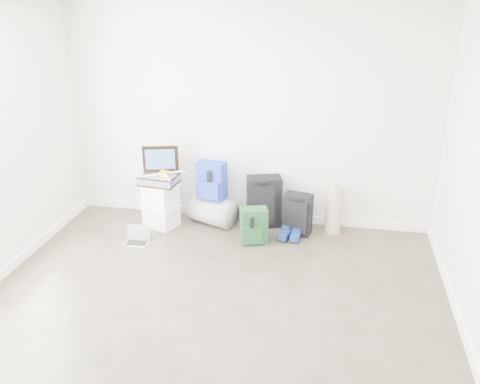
% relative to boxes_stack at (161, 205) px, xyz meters
% --- Properties ---
extents(ground, '(5.00, 5.00, 0.00)m').
position_rel_boxes_stack_xyz_m(ground, '(1.03, -2.07, -0.28)').
color(ground, '#312C23').
rests_on(ground, ground).
extents(room_envelope, '(4.52, 5.02, 2.71)m').
position_rel_boxes_stack_xyz_m(room_envelope, '(1.03, -2.05, 1.44)').
color(room_envelope, silver).
rests_on(room_envelope, ground).
extents(boxes_stack, '(0.48, 0.44, 0.56)m').
position_rel_boxes_stack_xyz_m(boxes_stack, '(0.00, 0.00, 0.00)').
color(boxes_stack, white).
rests_on(boxes_stack, ground).
extents(briefcase, '(0.47, 0.37, 0.13)m').
position_rel_boxes_stack_xyz_m(briefcase, '(0.00, -0.00, 0.34)').
color(briefcase, '#B2B2B7').
rests_on(briefcase, boxes_stack).
extents(painting, '(0.43, 0.13, 0.32)m').
position_rel_boxes_stack_xyz_m(painting, '(-0.00, 0.10, 0.57)').
color(painting, black).
rests_on(painting, briefcase).
extents(drone, '(0.47, 0.47, 0.05)m').
position_rel_boxes_stack_xyz_m(drone, '(0.08, -0.02, 0.43)').
color(drone, gold).
rests_on(drone, briefcase).
extents(duffel_bag, '(0.67, 0.55, 0.36)m').
position_rel_boxes_stack_xyz_m(duffel_bag, '(0.62, 0.17, -0.10)').
color(duffel_bag, '#999BA2').
rests_on(duffel_bag, ground).
extents(blue_backpack, '(0.37, 0.30, 0.47)m').
position_rel_boxes_stack_xyz_m(blue_backpack, '(0.62, 0.14, 0.30)').
color(blue_backpack, navy).
rests_on(blue_backpack, duffel_bag).
extents(large_suitcase, '(0.46, 0.36, 0.64)m').
position_rel_boxes_stack_xyz_m(large_suitcase, '(1.25, 0.25, 0.04)').
color(large_suitcase, black).
rests_on(large_suitcase, ground).
extents(green_backpack, '(0.35, 0.30, 0.43)m').
position_rel_boxes_stack_xyz_m(green_backpack, '(1.21, -0.23, -0.08)').
color(green_backpack, '#14371F').
rests_on(green_backpack, ground).
extents(carry_on, '(0.36, 0.28, 0.51)m').
position_rel_boxes_stack_xyz_m(carry_on, '(1.69, 0.10, -0.03)').
color(carry_on, black).
rests_on(carry_on, ground).
extents(shoes, '(0.28, 0.30, 0.09)m').
position_rel_boxes_stack_xyz_m(shoes, '(1.63, -0.05, -0.24)').
color(shoes, black).
rests_on(shoes, ground).
extents(rolled_rug, '(0.19, 0.19, 0.59)m').
position_rel_boxes_stack_xyz_m(rolled_rug, '(2.11, 0.24, 0.01)').
color(rolled_rug, tan).
rests_on(rolled_rug, ground).
extents(laptop, '(0.28, 0.21, 0.19)m').
position_rel_boxes_stack_xyz_m(laptop, '(-0.13, -0.49, -0.24)').
color(laptop, silver).
rests_on(laptop, ground).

